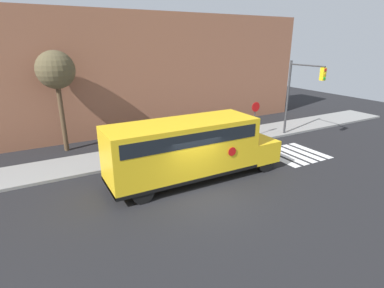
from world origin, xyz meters
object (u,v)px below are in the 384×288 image
at_px(tree_near_sidewalk, 56,71).
at_px(stop_sign, 255,115).
at_px(traffic_light, 299,89).
at_px(school_bus, 188,147).

bearing_deg(tree_near_sidewalk, stop_sign, -17.64).
xyz_separation_m(traffic_light, tree_near_sidewalk, (-14.85, 5.22, 1.43)).
xyz_separation_m(school_bus, traffic_light, (10.01, 2.44, 1.82)).
relative_size(school_bus, tree_near_sidewalk, 1.45).
height_order(stop_sign, tree_near_sidewalk, tree_near_sidewalk).
xyz_separation_m(school_bus, stop_sign, (7.40, 3.77, 0.00)).
distance_m(stop_sign, tree_near_sidewalk, 13.24).
bearing_deg(school_bus, traffic_light, 13.69).
bearing_deg(traffic_light, stop_sign, 153.13).
xyz_separation_m(stop_sign, tree_near_sidewalk, (-12.24, 3.89, 3.25)).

